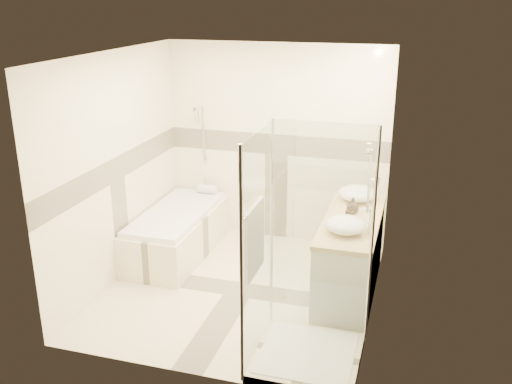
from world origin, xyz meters
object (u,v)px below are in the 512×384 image
(bathtub, at_px, (177,230))
(vanity, at_px, (350,255))
(shower_enclosure, at_px, (297,304))
(amenity_bottle_b, at_px, (353,205))
(amenity_bottle_a, at_px, (350,213))
(vessel_sink_far, at_px, (346,225))
(vessel_sink_near, at_px, (357,193))

(bathtub, relative_size, vanity, 1.05)
(shower_enclosure, height_order, amenity_bottle_b, shower_enclosure)
(bathtub, xyz_separation_m, vanity, (2.15, -0.35, 0.12))
(bathtub, distance_m, amenity_bottle_b, 2.23)
(shower_enclosure, height_order, amenity_bottle_a, shower_enclosure)
(amenity_bottle_a, bearing_deg, vessel_sink_far, -90.00)
(vessel_sink_near, xyz_separation_m, amenity_bottle_a, (0.00, -0.62, -0.00))
(shower_enclosure, xyz_separation_m, amenity_bottle_b, (0.27, 1.41, 0.43))
(vessel_sink_near, bearing_deg, bathtub, -174.64)
(amenity_bottle_a, bearing_deg, shower_enclosure, -102.84)
(bathtub, xyz_separation_m, vessel_sink_near, (2.13, 0.20, 0.63))
(vessel_sink_near, relative_size, amenity_bottle_b, 2.50)
(amenity_bottle_b, bearing_deg, bathtub, 174.49)
(vessel_sink_near, bearing_deg, amenity_bottle_b, -90.00)
(vanity, relative_size, vessel_sink_far, 4.07)
(shower_enclosure, xyz_separation_m, vessel_sink_near, (0.27, 1.82, 0.43))
(amenity_bottle_a, distance_m, amenity_bottle_b, 0.22)
(amenity_bottle_a, bearing_deg, bathtub, 168.73)
(shower_enclosure, relative_size, amenity_bottle_b, 12.09)
(amenity_bottle_a, bearing_deg, vanity, 74.97)
(vessel_sink_far, bearing_deg, amenity_bottle_a, 90.00)
(vanity, height_order, vessel_sink_near, vessel_sink_near)
(shower_enclosure, height_order, vessel_sink_far, shower_enclosure)
(amenity_bottle_b, bearing_deg, vessel_sink_far, -90.00)
(vessel_sink_near, bearing_deg, vessel_sink_far, -90.00)
(vanity, bearing_deg, vessel_sink_far, -92.91)
(shower_enclosure, relative_size, vessel_sink_near, 4.84)
(bathtub, distance_m, vanity, 2.18)
(vessel_sink_near, bearing_deg, shower_enclosure, -98.52)
(amenity_bottle_a, bearing_deg, vessel_sink_near, 90.00)
(shower_enclosure, xyz_separation_m, vessel_sink_far, (0.27, 0.88, 0.42))
(vanity, xyz_separation_m, amenity_bottle_b, (-0.02, 0.14, 0.51))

